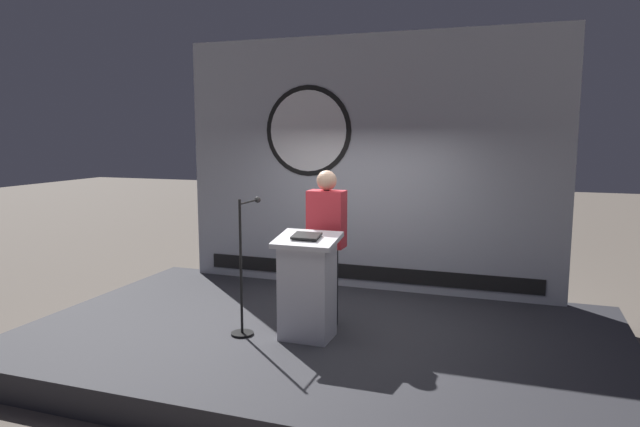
% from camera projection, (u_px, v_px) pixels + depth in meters
% --- Properties ---
extents(ground_plane, '(40.00, 40.00, 0.00)m').
position_uv_depth(ground_plane, '(321.00, 356.00, 6.21)').
color(ground_plane, '#6B6056').
extents(stage_platform, '(6.40, 4.00, 0.30)m').
position_uv_depth(stage_platform, '(321.00, 343.00, 6.19)').
color(stage_platform, '#333338').
rests_on(stage_platform, ground).
extents(banner_display, '(5.20, 0.12, 3.42)m').
position_uv_depth(banner_display, '(364.00, 164.00, 7.66)').
color(banner_display, '#B2B7C1').
rests_on(banner_display, stage_platform).
extents(podium, '(0.64, 0.50, 1.12)m').
position_uv_depth(podium, '(307.00, 287.00, 5.87)').
color(podium, silver).
rests_on(podium, stage_platform).
extents(speaker_person, '(0.40, 0.26, 1.73)m').
position_uv_depth(speaker_person, '(327.00, 247.00, 6.25)').
color(speaker_person, black).
rests_on(speaker_person, stage_platform).
extents(microphone_stand, '(0.24, 0.58, 1.45)m').
position_uv_depth(microphone_stand, '(244.00, 286.00, 6.02)').
color(microphone_stand, black).
rests_on(microphone_stand, stage_platform).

